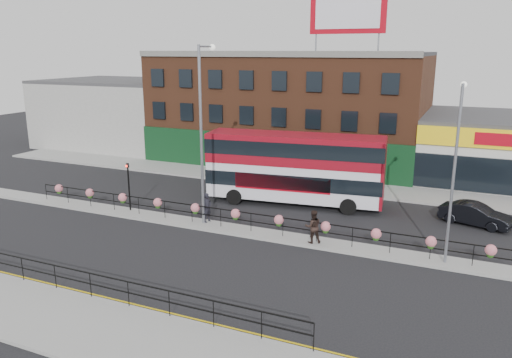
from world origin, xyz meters
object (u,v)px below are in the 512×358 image
at_px(double_decker_bus, 295,162).
at_px(lamp_column_west, 203,120).
at_px(lamp_column_east, 455,159).
at_px(pedestrian_b, 313,226).
at_px(car, 475,214).
at_px(pedestrian_a, 207,208).

bearing_deg(double_decker_bus, lamp_column_west, -120.73).
bearing_deg(lamp_column_east, pedestrian_b, -176.80).
height_order(car, pedestrian_b, pedestrian_b).
xyz_separation_m(lamp_column_west, lamp_column_east, (14.02, -0.30, -1.06)).
distance_m(double_decker_bus, pedestrian_b, 7.90).
bearing_deg(lamp_column_east, lamp_column_west, 178.77).
bearing_deg(lamp_column_east, double_decker_bus, 148.16).
height_order(car, pedestrian_a, pedestrian_a).
distance_m(pedestrian_b, lamp_column_west, 8.96).
height_order(pedestrian_b, lamp_column_west, lamp_column_west).
bearing_deg(double_decker_bus, lamp_column_east, -31.84).
xyz_separation_m(double_decker_bus, lamp_column_west, (-3.65, -6.14, 3.45)).
relative_size(double_decker_bus, car, 2.80).
bearing_deg(lamp_column_west, pedestrian_b, -5.49).
height_order(car, lamp_column_west, lamp_column_west).
bearing_deg(lamp_column_west, car, 22.88).
xyz_separation_m(double_decker_bus, pedestrian_a, (-3.51, -6.15, -1.95)).
height_order(double_decker_bus, lamp_column_west, lamp_column_west).
xyz_separation_m(double_decker_bus, lamp_column_east, (10.37, -6.44, 2.38)).
distance_m(double_decker_bus, pedestrian_a, 7.34).
bearing_deg(pedestrian_a, car, -58.48).
bearing_deg(pedestrian_a, lamp_column_west, 94.44).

